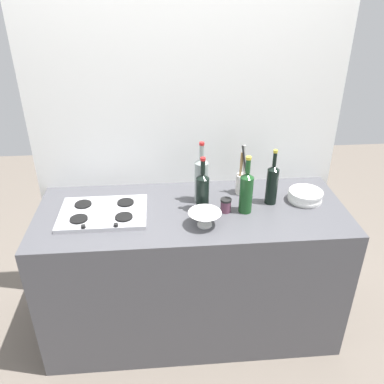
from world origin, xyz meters
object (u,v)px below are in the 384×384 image
at_px(wine_bottle_rightmost, 203,191).
at_px(mixing_bowl, 205,218).
at_px(wine_bottle_mid_right, 201,179).
at_px(plate_stack, 305,196).
at_px(condiment_jar_front, 226,205).
at_px(utensil_crock, 242,182).
at_px(stovetop_hob, 103,213).
at_px(wine_bottle_leftmost, 246,191).
at_px(wine_bottle_mid_left, 272,183).

distance_m(wine_bottle_rightmost, mixing_bowl, 0.18).
bearing_deg(wine_bottle_mid_right, plate_stack, -4.80).
distance_m(wine_bottle_rightmost, condiment_jar_front, 0.16).
relative_size(wine_bottle_rightmost, mixing_bowl, 1.82).
bearing_deg(plate_stack, utensil_crock, 160.38).
bearing_deg(wine_bottle_rightmost, stovetop_hob, -178.91).
height_order(plate_stack, wine_bottle_leftmost, wine_bottle_leftmost).
height_order(plate_stack, utensil_crock, utensil_crock).
distance_m(wine_bottle_mid_right, mixing_bowl, 0.29).
bearing_deg(stovetop_hob, wine_bottle_mid_right, 11.22).
bearing_deg(wine_bottle_leftmost, wine_bottle_mid_right, 149.47).
relative_size(utensil_crock, condiment_jar_front, 3.91).
bearing_deg(utensil_crock, condiment_jar_front, -122.68).
xyz_separation_m(plate_stack, wine_bottle_rightmost, (-0.63, -0.05, 0.09)).
relative_size(plate_stack, wine_bottle_mid_right, 0.55).
bearing_deg(condiment_jar_front, wine_bottle_mid_left, 15.52).
relative_size(stovetop_hob, wine_bottle_rightmost, 1.48).
distance_m(wine_bottle_leftmost, condiment_jar_front, 0.14).
xyz_separation_m(plate_stack, wine_bottle_leftmost, (-0.38, -0.09, 0.10)).
distance_m(stovetop_hob, plate_stack, 1.19).
distance_m(stovetop_hob, wine_bottle_rightmost, 0.58).
height_order(stovetop_hob, wine_bottle_rightmost, wine_bottle_rightmost).
relative_size(plate_stack, condiment_jar_front, 2.52).
bearing_deg(plate_stack, wine_bottle_leftmost, -166.96).
relative_size(wine_bottle_mid_left, condiment_jar_front, 4.15).
xyz_separation_m(wine_bottle_leftmost, wine_bottle_mid_left, (0.17, 0.08, -0.00)).
bearing_deg(mixing_bowl, condiment_jar_front, 44.33).
bearing_deg(mixing_bowl, stovetop_hob, 164.64).
distance_m(wine_bottle_mid_left, utensil_crock, 0.20).
bearing_deg(wine_bottle_mid_right, condiment_jar_front, -46.50).
xyz_separation_m(wine_bottle_rightmost, utensil_crock, (0.27, 0.18, -0.04)).
xyz_separation_m(mixing_bowl, condiment_jar_front, (0.14, 0.13, -0.00)).
xyz_separation_m(wine_bottle_mid_left, wine_bottle_rightmost, (-0.41, -0.05, -0.00)).
height_order(wine_bottle_mid_right, wine_bottle_rightmost, wine_bottle_mid_right).
bearing_deg(plate_stack, condiment_jar_front, -170.54).
relative_size(wine_bottle_leftmost, utensil_crock, 1.07).
bearing_deg(utensil_crock, plate_stack, -19.62).
height_order(stovetop_hob, wine_bottle_leftmost, wine_bottle_leftmost).
xyz_separation_m(plate_stack, mixing_bowl, (-0.63, -0.22, 0.01)).
relative_size(wine_bottle_mid_left, utensil_crock, 1.06).
height_order(wine_bottle_mid_right, utensil_crock, wine_bottle_mid_right).
distance_m(wine_bottle_mid_left, wine_bottle_mid_right, 0.41).
distance_m(utensil_crock, condiment_jar_front, 0.25).
xyz_separation_m(wine_bottle_leftmost, mixing_bowl, (-0.25, -0.13, -0.09)).
xyz_separation_m(wine_bottle_leftmost, condiment_jar_front, (-0.11, 0.01, -0.09)).
height_order(wine_bottle_leftmost, condiment_jar_front, wine_bottle_leftmost).
bearing_deg(mixing_bowl, utensil_crock, 51.71).
height_order(wine_bottle_mid_left, mixing_bowl, wine_bottle_mid_left).
bearing_deg(plate_stack, stovetop_hob, -177.07).
bearing_deg(wine_bottle_leftmost, utensil_crock, 83.78).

